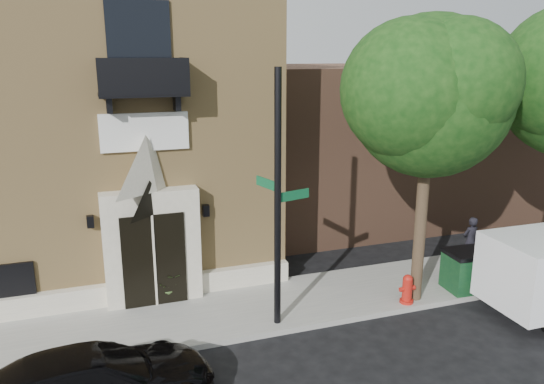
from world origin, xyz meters
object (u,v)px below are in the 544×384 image
Objects in this scene: street_sign at (278,201)px; fire_hydrant at (407,289)px; black_sedan at (93,384)px; pedestrian_near at (470,241)px; dumpster at (475,269)px.

street_sign is 7.74× the size of fire_hydrant.
fire_hydrant is (3.77, -0.16, -2.84)m from street_sign.
street_sign reaches higher than fire_hydrant.
black_sedan is 5.72× the size of fire_hydrant.
black_sedan is at bearing -166.93° from fire_hydrant.
fire_hydrant is 3.92m from pedestrian_near.
street_sign is 7.82m from pedestrian_near.
street_sign is at bearing 177.60° from fire_hydrant.
pedestrian_near is (3.49, 1.74, 0.40)m from fire_hydrant.
black_sedan is 2.54× the size of dumpster.
dumpster is 1.89m from pedestrian_near.
dumpster reaches higher than fire_hydrant.
street_sign is (4.55, 2.09, 2.71)m from black_sedan.
pedestrian_near is (11.81, 3.67, 0.27)m from black_sedan.
street_sign is 3.44× the size of dumpster.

